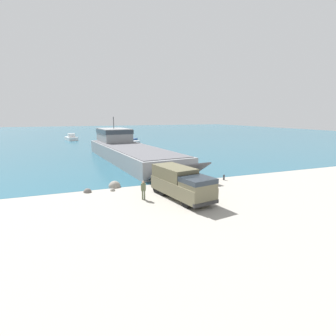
{
  "coord_description": "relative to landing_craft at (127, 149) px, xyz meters",
  "views": [
    {
      "loc": [
        -9.92,
        -23.45,
        7.75
      ],
      "look_at": [
        0.2,
        2.54,
        2.15
      ],
      "focal_mm": 28.0,
      "sensor_mm": 36.0,
      "label": 1
    }
  ],
  "objects": [
    {
      "name": "shoreline_rock_a",
      "position": [
        -6.0,
        -19.94,
        -1.83
      ],
      "size": [
        0.52,
        0.52,
        0.52
      ],
      "primitive_type": "sphere",
      "color": "gray",
      "rests_on": "ground_plane"
    },
    {
      "name": "moored_boat_c",
      "position": [
        -8.6,
        42.23,
        -1.1
      ],
      "size": [
        4.07,
        5.97,
        2.19
      ],
      "rotation": [
        0.0,
        0.0,
        0.25
      ],
      "color": "white",
      "rests_on": "ground_plane"
    },
    {
      "name": "soldier_on_ramp",
      "position": [
        -3.78,
        -23.94,
        -0.78
      ],
      "size": [
        0.5,
        0.38,
        1.8
      ],
      "rotation": [
        0.0,
        0.0,
        4.36
      ],
      "color": "#566042",
      "rests_on": "ground_plane"
    },
    {
      "name": "mooring_bollard",
      "position": [
        7.52,
        -20.12,
        -1.47
      ],
      "size": [
        0.24,
        0.24,
        0.66
      ],
      "color": "#333338",
      "rests_on": "ground_plane"
    },
    {
      "name": "moored_boat_b",
      "position": [
        6.07,
        28.62,
        -1.39
      ],
      "size": [
        7.9,
        6.23,
        1.32
      ],
      "rotation": [
        0.0,
        0.0,
        0.99
      ],
      "color": "#B7BABF",
      "rests_on": "ground_plane"
    },
    {
      "name": "water_surface",
      "position": [
        -0.26,
        71.01,
        -1.83
      ],
      "size": [
        240.0,
        180.0,
        0.01
      ],
      "primitive_type": "cube",
      "color": "#285B70",
      "rests_on": "ground_plane"
    },
    {
      "name": "military_truck",
      "position": [
        -0.34,
        -24.92,
        -0.29
      ],
      "size": [
        3.9,
        7.78,
        2.9
      ],
      "rotation": [
        0.0,
        0.0,
        -1.39
      ],
      "color": "#6B664C",
      "rests_on": "ground_plane"
    },
    {
      "name": "ground_plane",
      "position": [
        -0.26,
        -23.25,
        -1.83
      ],
      "size": [
        240.0,
        240.0,
        0.0
      ],
      "primitive_type": "plane",
      "color": "#9E998E"
    },
    {
      "name": "shoreline_rock_c",
      "position": [
        -5.54,
        -18.48,
        -1.83
      ],
      "size": [
        1.34,
        1.34,
        1.34
      ],
      "primitive_type": "sphere",
      "color": "gray",
      "rests_on": "ground_plane"
    },
    {
      "name": "landing_craft",
      "position": [
        0.0,
        0.0,
        0.0
      ],
      "size": [
        10.66,
        34.82,
        7.52
      ],
      "rotation": [
        0.0,
        0.0,
        0.1
      ],
      "color": "gray",
      "rests_on": "ground_plane"
    },
    {
      "name": "shoreline_rock_b",
      "position": [
        -8.51,
        -19.54,
        -1.83
      ],
      "size": [
        0.82,
        0.82,
        0.82
      ],
      "primitive_type": "sphere",
      "color": "#66605B",
      "rests_on": "ground_plane"
    },
    {
      "name": "moored_boat_a",
      "position": [
        7.51,
        29.96,
        -1.19
      ],
      "size": [
        5.85,
        6.97,
        1.94
      ],
      "rotation": [
        0.0,
        0.0,
        5.65
      ],
      "color": "navy",
      "rests_on": "ground_plane"
    }
  ]
}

